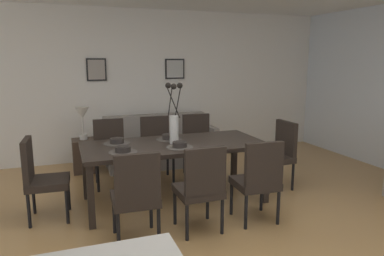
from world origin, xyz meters
TOP-DOWN VIEW (x-y plane):
  - ground_plane at (0.00, 0.00)m, footprint 9.00×9.00m
  - back_wall_panel at (0.00, 3.25)m, footprint 9.00×0.10m
  - dining_table at (0.02, 1.01)m, footprint 2.20×0.99m
  - dining_chair_near_left at (-0.63, 0.11)m, footprint 0.46×0.46m
  - dining_chair_near_right at (-0.65, 1.90)m, footprint 0.46×0.46m
  - dining_chair_far_left at (0.03, 0.11)m, footprint 0.45×0.45m
  - dining_chair_far_right at (0.03, 1.91)m, footprint 0.46×0.46m
  - dining_chair_mid_left at (0.69, 0.11)m, footprint 0.46×0.46m
  - dining_chair_mid_right at (0.68, 1.91)m, footprint 0.46×0.46m
  - dining_chair_head_west at (-1.51, 0.99)m, footprint 0.47×0.47m
  - dining_chair_head_east at (1.51, 0.99)m, footprint 0.45×0.45m
  - centerpiece_vase at (0.03, 1.01)m, footprint 0.21×0.23m
  - placemat_near_left at (-0.64, 0.79)m, footprint 0.32×0.32m
  - bowl_near_left at (-0.64, 0.79)m, footprint 0.17×0.17m
  - placemat_near_right at (-0.64, 1.23)m, footprint 0.32×0.32m
  - bowl_near_right at (-0.64, 1.23)m, footprint 0.17×0.17m
  - placemat_far_left at (0.02, 0.79)m, footprint 0.32×0.32m
  - bowl_far_left at (0.02, 0.79)m, footprint 0.17×0.17m
  - placemat_far_right at (0.02, 1.23)m, footprint 0.32×0.32m
  - bowl_far_right at (0.02, 1.23)m, footprint 0.17×0.17m
  - sofa at (0.28, 2.70)m, footprint 1.80×0.84m
  - side_table at (-0.96, 2.62)m, footprint 0.36×0.36m
  - table_lamp at (-0.96, 2.62)m, footprint 0.22×0.22m
  - framed_picture_left at (-0.66, 3.18)m, footprint 0.32×0.03m
  - framed_picture_center at (0.71, 3.18)m, footprint 0.36×0.03m

SIDE VIEW (x-z plane):
  - ground_plane at x=0.00m, z-range 0.00..0.00m
  - side_table at x=-0.96m, z-range 0.00..0.52m
  - sofa at x=0.28m, z-range -0.12..0.68m
  - dining_chair_near_left at x=-0.63m, z-range 0.05..0.97m
  - dining_chair_near_right at x=-0.65m, z-range 0.05..0.97m
  - dining_chair_far_left at x=0.03m, z-range 0.05..0.97m
  - dining_chair_far_right at x=0.03m, z-range 0.05..0.97m
  - dining_chair_mid_left at x=0.69m, z-range 0.05..0.97m
  - dining_chair_mid_right at x=0.68m, z-range 0.05..0.97m
  - dining_chair_head_west at x=-1.51m, z-range 0.05..0.97m
  - dining_chair_head_east at x=1.51m, z-range 0.05..0.97m
  - dining_table at x=0.02m, z-range 0.30..1.04m
  - placemat_near_left at x=-0.64m, z-range 0.74..0.75m
  - placemat_near_right at x=-0.64m, z-range 0.74..0.75m
  - placemat_far_left at x=0.02m, z-range 0.74..0.75m
  - placemat_far_right at x=0.02m, z-range 0.74..0.75m
  - bowl_near_left at x=-0.64m, z-range 0.75..0.81m
  - bowl_near_right at x=-0.64m, z-range 0.75..0.81m
  - bowl_far_left at x=0.02m, z-range 0.75..0.81m
  - bowl_far_right at x=0.02m, z-range 0.75..0.81m
  - table_lamp at x=-0.96m, z-range 0.64..1.15m
  - centerpiece_vase at x=0.03m, z-range 0.66..1.39m
  - back_wall_panel at x=0.00m, z-range 0.00..2.60m
  - framed_picture_left at x=-0.66m, z-range 1.39..1.76m
  - framed_picture_center at x=0.71m, z-range 1.40..1.76m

